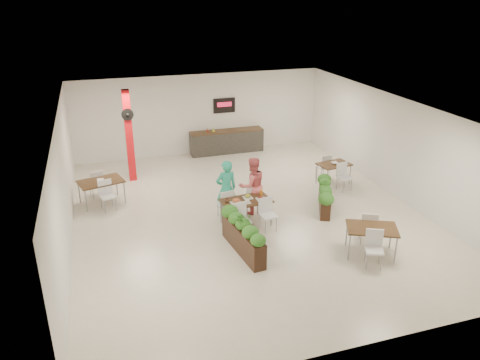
# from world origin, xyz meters

# --- Properties ---
(ground) EXTENTS (12.00, 12.00, 0.00)m
(ground) POSITION_xyz_m (0.00, 0.00, 0.00)
(ground) COLOR beige
(ground) RESTS_ON ground
(room_shell) EXTENTS (10.10, 12.10, 3.22)m
(room_shell) POSITION_xyz_m (0.00, 0.00, 2.01)
(room_shell) COLOR white
(room_shell) RESTS_ON ground
(red_column) EXTENTS (0.40, 0.41, 3.20)m
(red_column) POSITION_xyz_m (-3.00, 3.79, 1.64)
(red_column) COLOR red
(red_column) RESTS_ON ground
(service_counter) EXTENTS (3.00, 0.64, 2.20)m
(service_counter) POSITION_xyz_m (1.00, 5.65, 0.49)
(service_counter) COLOR #2A2826
(service_counter) RESTS_ON ground
(main_table) EXTENTS (1.48, 1.74, 0.92)m
(main_table) POSITION_xyz_m (-0.24, -0.62, 0.64)
(main_table) COLOR #332011
(main_table) RESTS_ON ground
(diner_man) EXTENTS (0.68, 0.49, 1.75)m
(diner_man) POSITION_xyz_m (-0.63, 0.04, 0.88)
(diner_man) COLOR #27AC8B
(diner_man) RESTS_ON ground
(diner_woman) EXTENTS (0.92, 0.76, 1.76)m
(diner_woman) POSITION_xyz_m (0.17, 0.04, 0.88)
(diner_woman) COLOR #F66D74
(diner_woman) RESTS_ON ground
(planter_left) EXTENTS (0.59, 2.11, 1.11)m
(planter_left) POSITION_xyz_m (-0.79, -2.06, 0.53)
(planter_left) COLOR black
(planter_left) RESTS_ON ground
(planter_right) EXTENTS (1.00, 1.69, 0.95)m
(planter_right) POSITION_xyz_m (2.37, -0.38, 0.49)
(planter_right) COLOR black
(planter_right) RESTS_ON ground
(side_table_a) EXTENTS (1.50, 1.67, 0.92)m
(side_table_a) POSITION_xyz_m (-4.10, 2.10, 0.64)
(side_table_a) COLOR #332011
(side_table_a) RESTS_ON ground
(side_table_b) EXTENTS (1.19, 1.67, 0.92)m
(side_table_b) POSITION_xyz_m (3.56, 1.29, 0.62)
(side_table_b) COLOR #332011
(side_table_b) RESTS_ON ground
(side_table_c) EXTENTS (1.47, 1.65, 0.92)m
(side_table_c) POSITION_xyz_m (2.26, -3.12, 0.63)
(side_table_c) COLOR #332011
(side_table_c) RESTS_ON ground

